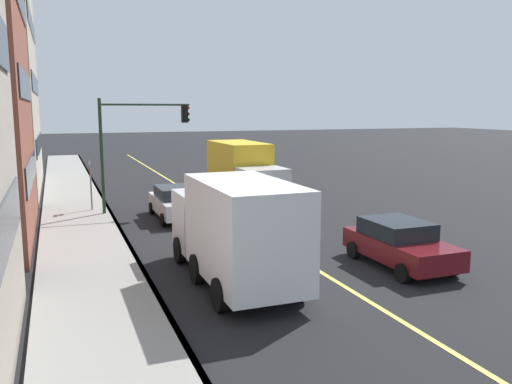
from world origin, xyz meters
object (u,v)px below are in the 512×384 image
car_maroon (400,243)px  traffic_light_mast (137,135)px  truck_white (236,228)px  truck_yellow (243,172)px  car_white (175,202)px  street_sign_post (91,181)px

car_maroon → traffic_light_mast: bearing=29.2°
car_maroon → truck_white: 5.77m
truck_yellow → traffic_light_mast: (-1.02, 5.93, 2.20)m
car_white → street_sign_post: 4.80m
truck_white → traffic_light_mast: traffic_light_mast is taller
traffic_light_mast → street_sign_post: size_ratio=2.11×
car_white → traffic_light_mast: traffic_light_mast is taller
car_white → truck_white: 10.03m
truck_white → traffic_light_mast: bearing=5.3°
truck_white → traffic_light_mast: 12.09m
traffic_light_mast → truck_white: bearing=-174.7°
truck_white → truck_yellow: bearing=-20.6°
truck_yellow → traffic_light_mast: 6.40m
car_white → truck_yellow: (2.86, -4.52, 0.96)m
car_maroon → street_sign_post: (13.33, 9.00, 0.82)m
car_maroon → truck_white: size_ratio=0.62×
truck_yellow → street_sign_post: (0.18, 8.14, -0.15)m
truck_yellow → street_sign_post: truck_yellow is taller
traffic_light_mast → street_sign_post: traffic_light_mast is taller
car_white → truck_white: size_ratio=0.66×
truck_white → car_white: bearing=-1.8°
car_maroon → street_sign_post: bearing=34.0°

